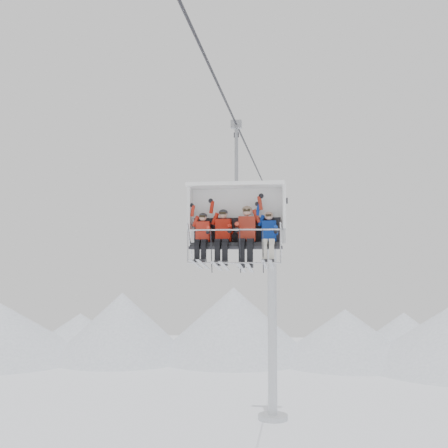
# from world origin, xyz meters

# --- Properties ---
(ridgeline) EXTENTS (72.00, 21.00, 7.00)m
(ridgeline) POSITION_xyz_m (-1.58, 42.05, 2.84)
(ridgeline) COLOR white
(ridgeline) RESTS_ON ground
(lift_tower_right) EXTENTS (2.00, 1.80, 13.48)m
(lift_tower_right) POSITION_xyz_m (0.00, 22.00, 5.78)
(lift_tower_right) COLOR #BABDC2
(lift_tower_right) RESTS_ON ground
(haul_cable) EXTENTS (0.06, 50.00, 0.06)m
(haul_cable) POSITION_xyz_m (0.00, 0.00, 13.30)
(haul_cable) COLOR #2B2B2F
(haul_cable) RESTS_ON lift_tower_left
(chairlift_carrier) EXTENTS (2.68, 1.17, 3.98)m
(chairlift_carrier) POSITION_xyz_m (0.00, 2.68, 10.74)
(chairlift_carrier) COLOR black
(chairlift_carrier) RESTS_ON haul_cable
(skier_far_left) EXTENTS (0.38, 1.69, 1.53)m
(skier_far_left) POSITION_xyz_m (-0.92, 2.36, 10.18)
(skier_far_left) COLOR red
(skier_far_left) RESTS_ON chairlift_carrier
(skier_center_left) EXTENTS (0.42, 1.69, 1.66)m
(skier_center_left) POSITION_xyz_m (-0.35, 2.37, 10.22)
(skier_center_left) COLOR #B11A0C
(skier_center_left) RESTS_ON chairlift_carrier
(skier_center_right) EXTENTS (0.46, 1.69, 1.80)m
(skier_center_right) POSITION_xyz_m (0.31, 2.38, 10.26)
(skier_center_right) COLOR #A62B1B
(skier_center_right) RESTS_ON chairlift_carrier
(skier_far_right) EXTENTS (0.38, 1.69, 1.54)m
(skier_far_right) POSITION_xyz_m (0.90, 2.36, 10.18)
(skier_far_right) COLOR navy
(skier_far_right) RESTS_ON chairlift_carrier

